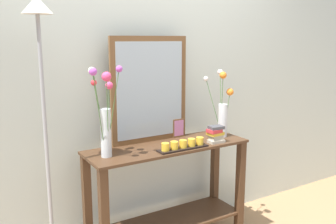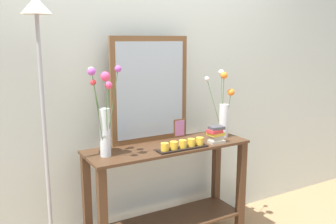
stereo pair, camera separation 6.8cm
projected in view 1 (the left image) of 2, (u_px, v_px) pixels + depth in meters
wall_back at (147, 74)px, 2.91m from camera, size 6.40×0.08×2.70m
console_table at (168, 187)px, 2.81m from camera, size 1.24×0.41×0.84m
mirror_leaning at (150, 90)px, 2.78m from camera, size 0.64×0.03×0.80m
tall_vase_left at (105, 117)px, 2.41m from camera, size 0.23×0.22×0.61m
vase_right at (223, 111)px, 2.95m from camera, size 0.18×0.19×0.54m
candle_tray at (183, 145)px, 2.64m from camera, size 0.39×0.09×0.07m
picture_frame_small at (179, 128)px, 2.96m from camera, size 0.11×0.01×0.15m
book_stack at (216, 134)px, 2.80m from camera, size 0.13×0.10×0.13m
floor_lamp at (43, 101)px, 2.21m from camera, size 0.24×0.24×1.86m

